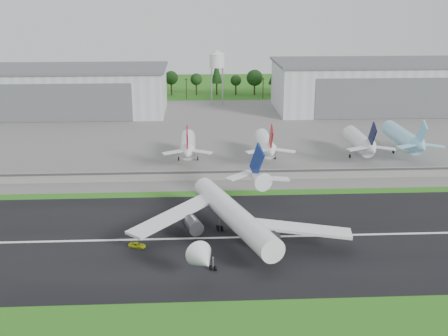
{
  "coord_description": "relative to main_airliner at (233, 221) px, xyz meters",
  "views": [
    {
      "loc": [
        -17.12,
        -119.04,
        59.48
      ],
      "look_at": [
        -8.81,
        40.0,
        9.0
      ],
      "focal_mm": 45.0,
      "sensor_mm": 36.0,
      "label": 1
    }
  ],
  "objects": [
    {
      "name": "water_tower",
      "position": [
        3.08,
        175.41,
        19.66
      ],
      "size": [
        8.4,
        8.4,
        29.4
      ],
      "color": "#99999E",
      "rests_on": "ground"
    },
    {
      "name": "utility_poles",
      "position": [
        8.08,
        190.41,
        -4.89
      ],
      "size": [
        230.0,
        3.0,
        12.0
      ],
      "primitive_type": null,
      "color": "black",
      "rests_on": "ground"
    },
    {
      "name": "parked_jet_red_a",
      "position": [
        -11.88,
        66.95,
        1.11
      ],
      "size": [
        7.36,
        31.29,
        16.5
      ],
      "color": "silver",
      "rests_on": "ground"
    },
    {
      "name": "apron",
      "position": [
        8.08,
        110.41,
        -4.84
      ],
      "size": [
        320.0,
        150.0,
        0.1
      ],
      "primitive_type": "cube",
      "color": "slate",
      "rests_on": "ground"
    },
    {
      "name": "ground",
      "position": [
        8.08,
        -9.59,
        -4.89
      ],
      "size": [
        600.0,
        600.0,
        0.0
      ],
      "primitive_type": "plane",
      "color": "#286B19",
      "rests_on": "ground"
    },
    {
      "name": "blast_fence",
      "position": [
        8.08,
        45.4,
        -3.09
      ],
      "size": [
        240.0,
        0.61,
        3.5
      ],
      "color": "gray",
      "rests_on": "ground"
    },
    {
      "name": "parked_jet_navy",
      "position": [
        51.58,
        67.0,
        1.46
      ],
      "size": [
        7.36,
        31.29,
        16.87
      ],
      "color": "silver",
      "rests_on": "ground"
    },
    {
      "name": "treeline",
      "position": [
        8.08,
        205.41,
        -4.89
      ],
      "size": [
        320.0,
        16.0,
        22.0
      ],
      "primitive_type": null,
      "color": "black",
      "rests_on": "ground"
    },
    {
      "name": "main_airliner",
      "position": [
        0.0,
        0.0,
        0.0
      ],
      "size": [
        54.26,
        57.69,
        18.17
      ],
      "rotation": [
        0.0,
        0.0,
        3.47
      ],
      "color": "white",
      "rests_on": "runway"
    },
    {
      "name": "hangar_east",
      "position": [
        83.08,
        155.33,
        7.73
      ],
      "size": [
        102.0,
        47.0,
        25.2
      ],
      "color": "silver",
      "rests_on": "ground"
    },
    {
      "name": "runway",
      "position": [
        8.08,
        0.41,
        -4.84
      ],
      "size": [
        320.0,
        60.0,
        0.1
      ],
      "primitive_type": "cube",
      "color": "black",
      "rests_on": "ground"
    },
    {
      "name": "parked_jet_skyblue",
      "position": [
        69.77,
        72.01,
        1.49
      ],
      "size": [
        7.36,
        37.29,
        16.95
      ],
      "color": "#8ACFEE",
      "rests_on": "ground"
    },
    {
      "name": "hangar_west",
      "position": [
        -71.92,
        155.33,
        6.74
      ],
      "size": [
        97.0,
        44.0,
        23.2
      ],
      "color": "silver",
      "rests_on": "ground"
    },
    {
      "name": "parked_jet_red_b",
      "position": [
        16.62,
        66.94,
        1.1
      ],
      "size": [
        7.36,
        31.29,
        16.49
      ],
      "color": "white",
      "rests_on": "ground"
    },
    {
      "name": "runway_centerline",
      "position": [
        8.08,
        0.41,
        -4.78
      ],
      "size": [
        220.0,
        1.0,
        0.02
      ],
      "primitive_type": "cube",
      "color": "white",
      "rests_on": "runway"
    },
    {
      "name": "ground_vehicle",
      "position": [
        -23.59,
        -3.99,
        -4.2
      ],
      "size": [
        4.67,
        3.42,
        1.18
      ],
      "primitive_type": "imported",
      "rotation": [
        0.0,
        0.0,
        1.18
      ],
      "color": "#B2C116",
      "rests_on": "runway"
    }
  ]
}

